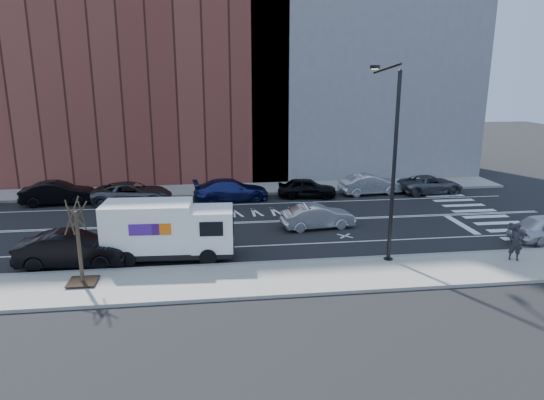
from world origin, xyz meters
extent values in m
plane|color=black|center=(0.00, 0.00, 0.00)|extent=(120.00, 120.00, 0.00)
cube|color=gray|center=(0.00, -8.80, 0.07)|extent=(44.00, 3.60, 0.15)
cube|color=gray|center=(0.00, 8.80, 0.07)|extent=(44.00, 3.60, 0.15)
cube|color=gray|center=(0.00, -7.00, 0.08)|extent=(44.00, 0.25, 0.17)
cube|color=gray|center=(0.00, 7.00, 0.08)|extent=(44.00, 0.25, 0.17)
cube|color=brown|center=(-8.00, 15.60, 11.00)|extent=(26.00, 10.00, 22.00)
cube|color=slate|center=(12.00, 15.60, 13.00)|extent=(20.00, 10.00, 26.00)
cylinder|color=black|center=(7.00, -7.40, 4.50)|extent=(0.18, 0.18, 9.00)
cylinder|color=black|center=(7.00, -7.40, 0.10)|extent=(0.44, 0.44, 0.20)
sphere|color=black|center=(7.00, -7.40, 8.95)|extent=(0.20, 0.20, 0.20)
cylinder|color=black|center=(7.00, -5.70, 9.10)|extent=(0.11, 3.49, 0.48)
cube|color=black|center=(7.00, -4.00, 9.20)|extent=(0.25, 0.80, 0.18)
cube|color=#FFF2CC|center=(7.00, -4.00, 9.10)|extent=(0.18, 0.55, 0.03)
cube|color=black|center=(-7.00, -8.40, 0.23)|extent=(1.20, 1.20, 0.04)
cylinder|color=#382B1E|center=(-7.00, -8.40, 1.75)|extent=(0.16, 0.16, 3.20)
cylinder|color=#382B1E|center=(-6.75, -8.40, 3.15)|extent=(0.06, 0.80, 1.44)
cylinder|color=#382B1E|center=(-6.92, -8.16, 3.15)|extent=(0.81, 0.31, 1.19)
cylinder|color=#382B1E|center=(-7.20, -8.25, 3.15)|extent=(0.58, 0.76, 1.50)
cylinder|color=#382B1E|center=(-7.20, -8.55, 3.15)|extent=(0.47, 0.61, 1.37)
cylinder|color=#382B1E|center=(-6.92, -8.64, 3.15)|extent=(0.72, 0.29, 1.13)
cube|color=black|center=(-3.59, -5.60, 0.45)|extent=(6.27, 2.40, 0.30)
cube|color=white|center=(-1.41, -5.71, 1.54)|extent=(2.10, 2.24, 1.99)
cube|color=black|center=(-0.39, -5.76, 1.84)|extent=(0.15, 1.84, 0.95)
cube|color=black|center=(-1.46, -6.80, 1.84)|extent=(1.10, 0.10, 0.70)
cube|color=black|center=(-1.35, -4.63, 1.84)|extent=(1.10, 0.10, 0.70)
cube|color=black|center=(-0.43, -5.76, 0.55)|extent=(0.25, 2.00, 0.35)
cube|color=white|center=(-4.49, -5.55, 1.74)|extent=(4.29, 2.40, 2.29)
cube|color=#47198C|center=(-4.55, -6.67, 1.89)|extent=(1.39, 0.09, 0.55)
cube|color=orange|center=(-3.75, -6.71, 1.89)|extent=(0.90, 0.07, 0.55)
cube|color=#47198C|center=(-4.43, -4.44, 1.89)|extent=(1.39, 0.09, 0.55)
cube|color=orange|center=(-3.64, -4.48, 1.89)|extent=(0.90, 0.07, 0.55)
cylinder|color=black|center=(-1.66, -6.70, 0.42)|extent=(0.85, 0.32, 0.84)
cylinder|color=black|center=(-1.56, -4.71, 0.42)|extent=(0.85, 0.32, 0.84)
cylinder|color=black|center=(-5.44, -6.50, 0.42)|extent=(0.85, 0.32, 0.84)
cylinder|color=black|center=(-5.33, -4.51, 0.42)|extent=(0.85, 0.32, 0.84)
imported|color=black|center=(-12.04, 6.00, 0.81)|extent=(5.01, 2.07, 1.61)
imported|color=#43454A|center=(-6.94, 5.53, 0.76)|extent=(5.53, 2.62, 1.52)
imported|color=navy|center=(0.00, 5.54, 0.78)|extent=(5.55, 2.67, 1.56)
imported|color=black|center=(5.60, 5.68, 0.73)|extent=(4.49, 2.23, 1.47)
imported|color=silver|center=(10.56, 6.09, 0.76)|extent=(4.78, 2.11, 1.53)
imported|color=#4E5056|center=(15.29, 5.92, 0.68)|extent=(5.07, 2.65, 1.36)
imported|color=#B6B7BC|center=(4.78, -1.63, 0.71)|extent=(4.46, 2.04, 1.42)
imported|color=black|center=(-7.99, -5.95, 0.83)|extent=(5.11, 1.93, 1.66)
imported|color=black|center=(13.00, -8.24, 1.06)|extent=(0.77, 0.64, 1.82)
camera|label=1|loc=(-1.39, -28.50, 8.81)|focal=32.00mm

